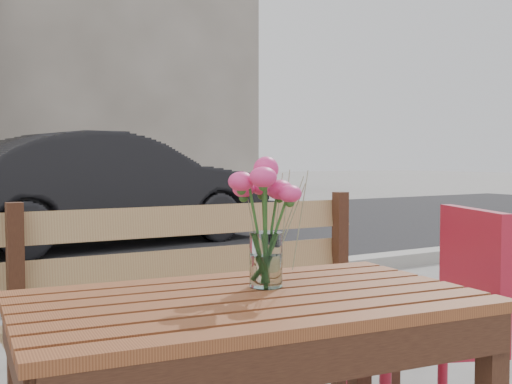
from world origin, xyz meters
The scene contains 5 objects.
main_table centered at (-0.14, -0.18, 0.59)m, with size 1.21×0.80×0.70m.
main_bench centered at (0.15, 0.60, 0.56)m, with size 1.49×0.50×0.92m.
red_chair centered at (0.70, -0.04, 0.51)m, with size 0.57×0.57×0.87m.
main_vase centered at (-0.05, -0.11, 0.92)m, with size 0.19×0.19×0.34m.
parked_car centered at (1.64, 5.99, 0.67)m, with size 1.42×4.07×1.34m, color black.
Camera 1 is at (-0.96, -1.52, 1.04)m, focal length 45.00 mm.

